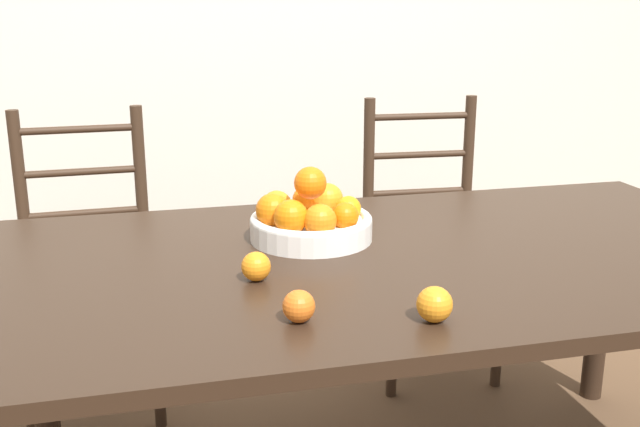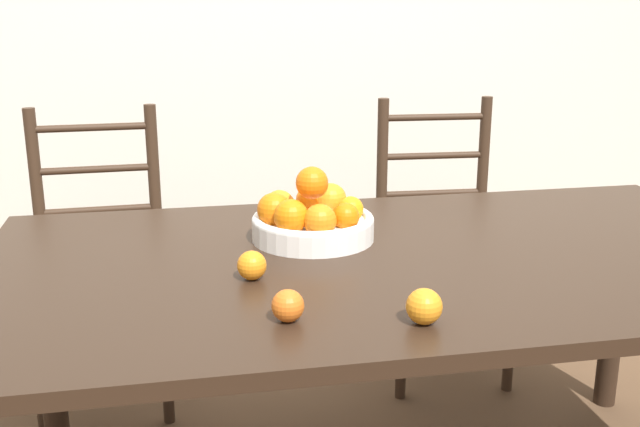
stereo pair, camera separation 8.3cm
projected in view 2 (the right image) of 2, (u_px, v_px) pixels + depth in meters
The scene contains 8 objects.
wall_back at pixel (291, 2), 3.06m from camera, with size 8.00×0.06×2.60m.
dining_table at pixel (397, 285), 1.77m from camera, with size 1.91×1.03×0.73m.
fruit_bowl at pixel (311, 217), 1.84m from camera, with size 0.30×0.30×0.19m.
orange_loose_0 at pixel (252, 265), 1.58m from camera, with size 0.06×0.06×0.06m.
orange_loose_1 at pixel (424, 306), 1.36m from camera, with size 0.07×0.07×0.07m.
orange_loose_2 at pixel (288, 306), 1.38m from camera, with size 0.06×0.06×0.06m.
chair_left at pixel (100, 264), 2.44m from camera, with size 0.43×0.41×0.97m.
chair_right at pixel (441, 242), 2.66m from camera, with size 0.44×0.42×0.97m.
Camera 2 is at (-0.50, -1.59, 1.30)m, focal length 42.00 mm.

